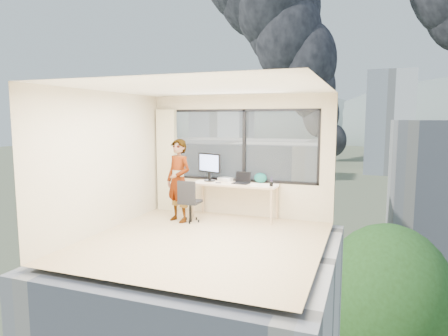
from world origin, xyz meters
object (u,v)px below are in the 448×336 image
at_px(person, 179,181).
at_px(handbag, 260,178).
at_px(game_console, 226,179).
at_px(chair, 190,200).
at_px(monitor, 210,167).
at_px(desk, 235,201).
at_px(laptop, 241,178).

distance_m(person, handbag, 1.72).
distance_m(person, game_console, 1.14).
relative_size(chair, handbag, 3.23).
bearing_deg(handbag, monitor, 169.91).
height_order(desk, game_console, game_console).
relative_size(chair, game_console, 3.13).
relative_size(desk, monitor, 2.92).
bearing_deg(laptop, person, -145.98).
relative_size(person, game_console, 5.99).
bearing_deg(game_console, person, -108.87).
height_order(person, laptop, person).
bearing_deg(monitor, handbag, 26.98).
relative_size(chair, laptop, 2.48).
xyz_separation_m(desk, handbag, (0.49, 0.23, 0.48)).
bearing_deg(handbag, game_console, 161.81).
relative_size(desk, game_console, 6.37).
relative_size(person, handbag, 6.17).
relative_size(monitor, laptop, 1.72).
bearing_deg(person, monitor, 84.61).
relative_size(person, laptop, 4.73).
height_order(person, game_console, person).
relative_size(chair, person, 0.52).
height_order(chair, laptop, laptop).
bearing_deg(laptop, desk, -175.73).
bearing_deg(chair, game_console, 61.08).
xyz_separation_m(monitor, laptop, (0.76, -0.11, -0.20)).
distance_m(chair, monitor, 0.95).
bearing_deg(monitor, game_console, 45.19).
distance_m(chair, handbag, 1.55).
bearing_deg(handbag, chair, -162.75).
bearing_deg(person, laptop, 50.67).
relative_size(person, monitor, 2.75).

